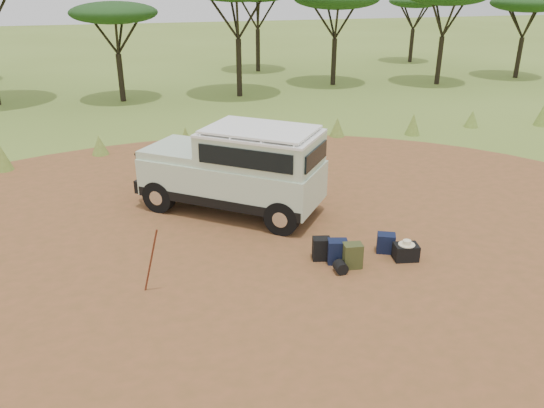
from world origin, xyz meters
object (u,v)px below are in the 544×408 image
object	(u,v)px
backpack_black	(321,249)
safari_vehicle	(237,171)
walking_staff	(151,261)
backpack_olive	(352,256)
backpack_navy	(337,252)
hard_case	(406,252)
duffel_navy	(386,243)

from	to	relation	value
backpack_black	safari_vehicle	bearing A→B (deg)	124.19
safari_vehicle	walking_staff	world-z (taller)	safari_vehicle
safari_vehicle	backpack_olive	size ratio (longest dim) A/B	8.82
backpack_black	backpack_navy	distance (m)	0.37
safari_vehicle	hard_case	world-z (taller)	safari_vehicle
walking_staff	backpack_olive	distance (m)	4.24
backpack_black	backpack_navy	xyz separation A→B (m)	(0.28, -0.25, 0.01)
backpack_black	hard_case	xyz separation A→B (m)	(1.81, -0.53, -0.08)
backpack_navy	hard_case	world-z (taller)	backpack_navy
backpack_olive	duffel_navy	distance (m)	1.11
duffel_navy	hard_case	xyz separation A→B (m)	(0.26, -0.45, -0.04)
backpack_black	walking_staff	bearing A→B (deg)	-160.83
backpack_navy	hard_case	xyz separation A→B (m)	(1.52, -0.28, -0.09)
backpack_olive	duffel_navy	xyz separation A→B (m)	(1.02, 0.43, -0.05)
duffel_navy	backpack_black	bearing A→B (deg)	-157.86
walking_staff	backpack_olive	xyz separation A→B (m)	(4.21, -0.12, -0.45)
safari_vehicle	walking_staff	distance (m)	4.32
safari_vehicle	backpack_black	xyz separation A→B (m)	(1.20, -3.11, -0.88)
safari_vehicle	duffel_navy	bearing A→B (deg)	-10.73
walking_staff	duffel_navy	distance (m)	5.27
duffel_navy	walking_staff	bearing A→B (deg)	-151.42
backpack_olive	hard_case	xyz separation A→B (m)	(1.29, -0.01, -0.09)
backpack_navy	hard_case	distance (m)	1.55
walking_staff	duffel_navy	world-z (taller)	walking_staff
safari_vehicle	backpack_navy	size ratio (longest dim) A/B	8.99
walking_staff	backpack_black	size ratio (longest dim) A/B	2.91
backpack_navy	backpack_olive	distance (m)	0.36
walking_staff	backpack_navy	distance (m)	4.00
walking_staff	backpack_black	xyz separation A→B (m)	(3.69, 0.39, -0.47)
walking_staff	duffel_navy	size ratio (longest dim) A/B	3.37
walking_staff	backpack_black	bearing A→B (deg)	-40.18
duffel_navy	hard_case	world-z (taller)	duffel_navy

